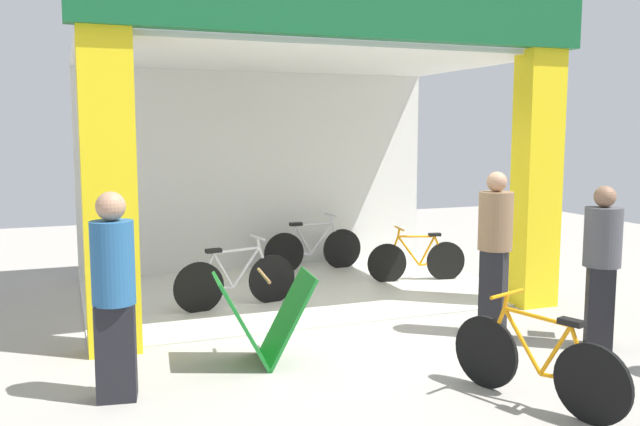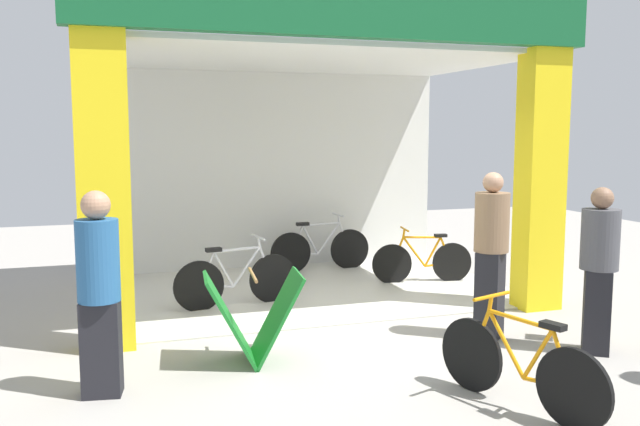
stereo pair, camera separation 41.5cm
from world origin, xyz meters
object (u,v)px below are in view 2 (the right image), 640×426
object	(u,v)px
bicycle_inside_2	(320,249)
pedestrian_0	(491,253)
bicycle_parked_0	(519,366)
sandwich_board_sign	(253,318)
bicycle_inside_1	(236,280)
bicycle_inside_0	(422,261)
pedestrian_1	(99,291)
pedestrian_2	(599,267)

from	to	relation	value
bicycle_inside_2	pedestrian_0	bearing A→B (deg)	-80.25
bicycle_parked_0	sandwich_board_sign	xyz separation A→B (m)	(-1.71, 1.68, 0.08)
pedestrian_0	bicycle_inside_1	bearing A→B (deg)	138.36
bicycle_inside_2	pedestrian_0	world-z (taller)	pedestrian_0
bicycle_inside_0	pedestrian_0	size ratio (longest dim) A/B	0.82
pedestrian_1	pedestrian_2	size ratio (longest dim) A/B	1.04
bicycle_inside_2	bicycle_parked_0	bearing A→B (deg)	-91.39
bicycle_inside_0	bicycle_inside_2	size ratio (longest dim) A/B	0.89
bicycle_inside_2	bicycle_parked_0	world-z (taller)	bicycle_inside_2
pedestrian_0	pedestrian_2	world-z (taller)	pedestrian_0
bicycle_inside_0	pedestrian_0	distance (m)	2.60
bicycle_inside_2	bicycle_inside_0	bearing A→B (deg)	-47.18
pedestrian_0	pedestrian_1	world-z (taller)	pedestrian_0
bicycle_parked_0	pedestrian_0	distance (m)	1.90
bicycle_inside_1	pedestrian_0	world-z (taller)	pedestrian_0
bicycle_parked_0	pedestrian_1	distance (m)	3.35
bicycle_inside_2	sandwich_board_sign	size ratio (longest dim) A/B	1.66
bicycle_parked_0	bicycle_inside_1	bearing A→B (deg)	112.17
bicycle_inside_2	pedestrian_2	distance (m)	4.63
bicycle_inside_0	pedestrian_0	bearing A→B (deg)	-100.96
sandwich_board_sign	pedestrian_0	distance (m)	2.52
pedestrian_1	bicycle_inside_2	bearing A→B (deg)	51.93
pedestrian_2	pedestrian_1	bearing A→B (deg)	175.81
sandwich_board_sign	bicycle_inside_1	bearing A→B (deg)	83.57
bicycle_parked_0	sandwich_board_sign	size ratio (longest dim) A/B	1.55
bicycle_parked_0	pedestrian_0	bearing A→B (deg)	65.14
bicycle_inside_0	pedestrian_2	xyz separation A→B (m)	(0.27, -3.19, 0.52)
bicycle_parked_0	pedestrian_1	size ratio (longest dim) A/B	0.88
bicycle_inside_1	sandwich_board_sign	world-z (taller)	bicycle_inside_1
bicycle_inside_1	pedestrian_0	distance (m)	3.07
bicycle_parked_0	pedestrian_2	world-z (taller)	pedestrian_2
bicycle_inside_0	pedestrian_2	world-z (taller)	pedestrian_2
bicycle_inside_2	pedestrian_0	size ratio (longest dim) A/B	0.92
pedestrian_0	pedestrian_2	bearing A→B (deg)	-43.21
bicycle_parked_0	sandwich_board_sign	bearing A→B (deg)	135.51
bicycle_inside_0	sandwich_board_sign	bearing A→B (deg)	-140.29
bicycle_inside_2	sandwich_board_sign	bearing A→B (deg)	-116.70
bicycle_inside_1	pedestrian_1	bearing A→B (deg)	-123.35
bicycle_inside_2	pedestrian_1	xyz separation A→B (m)	(-3.18, -4.06, 0.52)
bicycle_inside_0	bicycle_inside_1	xyz separation A→B (m)	(-2.74, -0.48, 0.03)
bicycle_inside_1	bicycle_inside_2	xyz separation A→B (m)	(1.62, 1.69, 0.00)
bicycle_inside_0	bicycle_inside_2	bearing A→B (deg)	132.82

